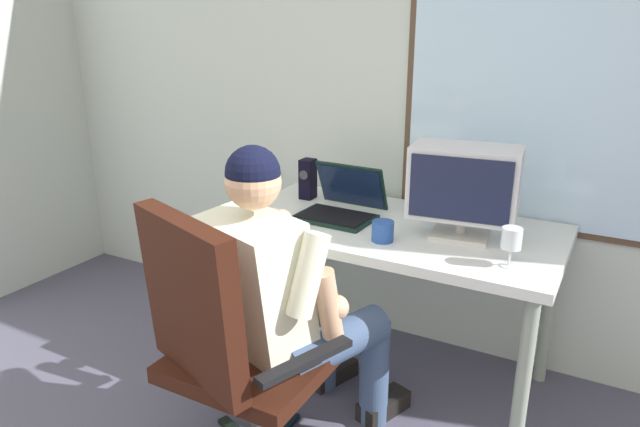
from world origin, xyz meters
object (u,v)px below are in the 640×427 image
Objects in this scene: person_seated at (288,295)px; laptop at (343,203)px; desk at (392,243)px; desk_speaker at (308,179)px; crt_monitor at (464,184)px; wine_glass at (511,240)px; coffee_mug at (383,231)px; office_chair at (226,336)px.

laptop is at bearing 96.93° from person_seated.
person_seated is at bearing -107.17° from desk.
desk_speaker is at bearing 150.84° from laptop.
person_seated is 0.82m from crt_monitor.
desk is 0.60m from wine_glass.
wine_glass reaches higher than coffee_mug.
coffee_mug is at bearing -144.22° from crt_monitor.
wine_glass is at bearing -21.13° from desk.
desk is at bearing -17.71° from desk_speaker.
wine_glass is at bearing -19.46° from desk_speaker.
crt_monitor is 0.58m from laptop.
crt_monitor is 3.04× the size of wine_glass.
wine_glass is 0.74× the size of desk_speaker.
desk is 16.08× the size of coffee_mug.
desk is 9.72× the size of wine_glass.
office_chair is 1.08m from desk_speaker.
desk is 0.43m from crt_monitor.
person_seated is (-0.18, -0.58, -0.04)m from desk.
laptop is 0.31m from desk_speaker.
desk_speaker is (-0.82, 0.17, -0.13)m from crt_monitor.
laptop reaches higher than desk.
person_seated is 6.13× the size of desk_speaker.
desk is 0.61m from person_seated.
person_seated is at bearing -152.28° from wine_glass.
crt_monitor is at bearing -2.47° from laptop.
office_chair is 0.29m from person_seated.
coffee_mug is (-0.50, 0.01, -0.06)m from wine_glass.
laptop is at bearing 143.44° from coffee_mug.
laptop reaches higher than coffee_mug.
laptop is 1.75× the size of desk_speaker.
wine_glass is at bearing -1.15° from coffee_mug.
office_chair reaches higher than coffee_mug.
crt_monitor is at bearing -11.93° from desk_speaker.
coffee_mug is (0.30, 0.65, 0.22)m from office_chair.
person_seated reaches higher than desk_speaker.
crt_monitor is (0.48, 0.57, 0.35)m from person_seated.
office_chair is 7.02× the size of wine_glass.
office_chair is at bearing -90.88° from laptop.
person_seated is 8.29× the size of wine_glass.
office_chair is at bearing -123.78° from crt_monitor.
crt_monitor is at bearing 56.22° from office_chair.
crt_monitor reaches higher than laptop.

